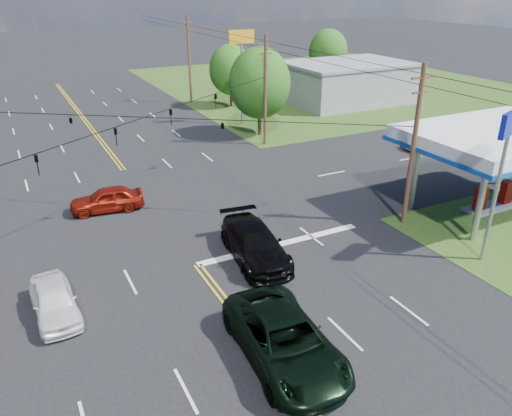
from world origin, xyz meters
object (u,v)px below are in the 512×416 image
suv_black (255,243)px  pickup_dkgreen (285,340)px  pole_right_far (189,59)px  gas_canopy (506,138)px  pole_ne (265,90)px  pole_se (414,145)px  tree_right_b (231,70)px  retail_ne (347,83)px  pickup_white (54,301)px  tree_far_r (328,52)px  tree_right_a (260,83)px  polesign_se (506,145)px

suv_black → pickup_dkgreen: bearing=-101.3°
pole_right_far → suv_black: pole_right_far is taller
gas_canopy → pole_ne: size_ratio=1.28×
pole_se → tree_right_b: (3.50, 33.00, -0.70)m
tree_right_b → retail_ne: bearing=-16.5°
suv_black → pickup_white: size_ratio=1.39×
tree_far_r → pickup_dkgreen: bearing=-126.0°
tree_right_a → polesign_se: tree_right_a is taller
pole_right_far → tree_right_b: 5.40m
retail_ne → polesign_se: polesign_se is taller
pole_ne → tree_far_r: 29.70m
pole_right_far → pickup_dkgreen: size_ratio=1.50×
pole_ne → tree_far_r: size_ratio=1.25×
tree_right_a → pickup_white: (-21.04, -21.15, -4.12)m
retail_ne → pole_right_far: 19.02m
tree_right_b → suv_black: 35.54m
pole_se → pole_ne: (0.00, 18.00, 0.00)m
tree_right_b → pickup_dkgreen: tree_right_b is taller
pole_ne → polesign_se: size_ratio=1.19×
tree_right_b → pickup_white: tree_right_b is taller
tree_far_r → pickup_dkgreen: size_ratio=1.15×
pole_se → pickup_dkgreen: bearing=-150.2°
gas_canopy → pole_se: pole_se is taller
gas_canopy → pickup_white: size_ratio=2.78×
pole_se → pole_ne: bearing=90.0°
tree_right_b → tree_right_a: bearing=-101.8°
retail_ne → tree_far_r: tree_far_r is taller
tree_right_a → tree_right_b: tree_right_a is taller
pickup_dkgreen → tree_right_a: bearing=68.4°
tree_right_a → tree_right_b: bearing=78.2°
gas_canopy → pickup_white: gas_canopy is taller
polesign_se → retail_ne: bearing=64.4°
suv_black → pickup_white: bearing=-170.2°
pickup_white → pickup_dkgreen: bearing=-45.3°
pole_se → retail_ne: bearing=59.6°
tree_far_r → pickup_dkgreen: (-33.50, -46.16, -3.62)m
retail_ne → tree_right_a: size_ratio=1.71×
tree_right_b → polesign_se: polesign_se is taller
retail_ne → pickup_white: (-37.04, -29.15, -1.45)m
pole_se → suv_black: pole_se is taller
pole_right_far → tree_right_a: 16.03m
pole_right_far → tree_right_b: (3.50, -4.00, -0.95)m
pole_right_far → tree_right_a: size_ratio=1.22×
tree_far_r → pickup_white: tree_far_r is taller
pole_ne → tree_right_a: 3.16m
pole_ne → pickup_dkgreen: pole_ne is taller
pole_ne → pole_right_far: (0.00, 19.00, 0.25)m
tree_right_a → pole_se: bearing=-92.7°
pickup_dkgreen → suv_black: size_ratio=1.09×
pole_se → tree_right_b: 33.19m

